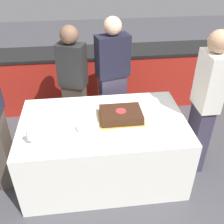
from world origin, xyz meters
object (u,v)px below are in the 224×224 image
(person_cutting_cake, at_px, (113,80))
(person_seated_right, at_px, (205,104))
(wine_glass, at_px, (29,134))
(plate_stack, at_px, (88,127))
(person_standing_back, at_px, (74,84))
(cake, at_px, (121,115))

(person_cutting_cake, xyz_separation_m, person_seated_right, (0.90, -0.74, 0.04))
(wine_glass, xyz_separation_m, person_cutting_cake, (0.88, 1.03, -0.03))
(person_cutting_cake, bearing_deg, plate_stack, 53.11)
(wine_glass, bearing_deg, person_seated_right, 9.45)
(person_seated_right, xyz_separation_m, person_standing_back, (-1.39, 0.74, -0.06))
(plate_stack, relative_size, person_cutting_cake, 0.14)
(person_seated_right, bearing_deg, cake, -91.21)
(person_standing_back, bearing_deg, wine_glass, 91.43)
(person_cutting_cake, bearing_deg, person_standing_back, -14.57)
(cake, distance_m, plate_stack, 0.38)
(wine_glass, bearing_deg, plate_stack, 18.27)
(cake, bearing_deg, wine_glass, -160.35)
(cake, xyz_separation_m, wine_glass, (-0.88, -0.32, 0.07))
(cake, xyz_separation_m, person_standing_back, (-0.49, 0.72, 0.01))
(wine_glass, relative_size, person_standing_back, 0.11)
(plate_stack, bearing_deg, person_seated_right, 5.54)
(wine_glass, xyz_separation_m, person_standing_back, (0.39, 1.03, -0.06))
(plate_stack, bearing_deg, person_cutting_cake, 67.68)
(plate_stack, xyz_separation_m, wine_glass, (-0.53, -0.17, 0.10))
(plate_stack, distance_m, wine_glass, 0.57)
(wine_glass, distance_m, person_seated_right, 1.80)
(wine_glass, bearing_deg, cake, 19.65)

